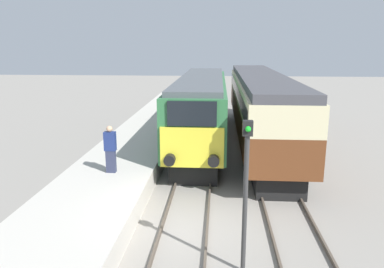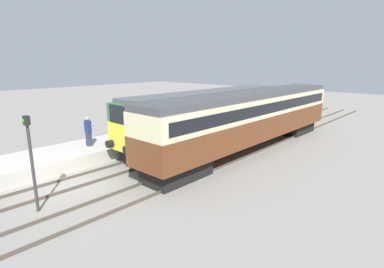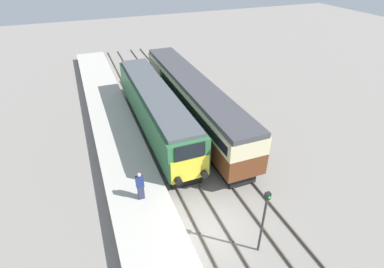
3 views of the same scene
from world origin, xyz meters
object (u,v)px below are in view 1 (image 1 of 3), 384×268
at_px(passenger_carriage, 259,101).
at_px(person_on_platform, 110,149).
at_px(locomotive, 202,105).
at_px(signal_post, 246,185).

xyz_separation_m(passenger_carriage, person_on_platform, (-6.55, -8.51, -0.70)).
bearing_deg(locomotive, passenger_carriage, 7.10).
distance_m(locomotive, signal_post, 13.25).
relative_size(passenger_carriage, person_on_platform, 10.12).
height_order(locomotive, passenger_carriage, passenger_carriage).
distance_m(person_on_platform, signal_post, 7.03).
relative_size(locomotive, person_on_platform, 8.65).
bearing_deg(person_on_platform, passenger_carriage, 52.41).
distance_m(locomotive, passenger_carriage, 3.43).
bearing_deg(person_on_platform, locomotive, 68.72).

